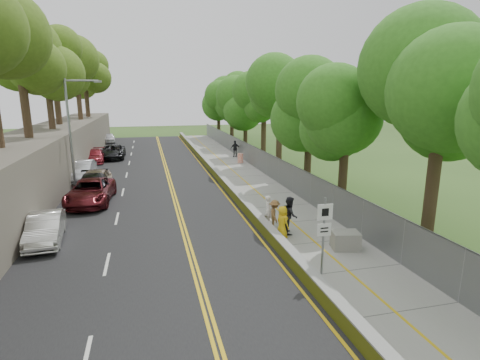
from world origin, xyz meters
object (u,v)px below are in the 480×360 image
signpost (324,228)px  concrete_block (345,240)px  painter_0 (282,222)px  car_1 (45,228)px  streetlight (73,126)px  person_far (235,149)px  car_2 (91,192)px  construction_barrel (240,158)px

signpost → concrete_block: (2.15, 2.04, -1.51)m
painter_0 → car_1: bearing=60.1°
car_1 → streetlight: bearing=85.7°
streetlight → car_1: size_ratio=1.93×
streetlight → person_far: size_ratio=4.38×
car_1 → person_far: size_ratio=2.27×
signpost → car_1: (-11.26, 6.21, -1.24)m
streetlight → concrete_block: 20.70m
signpost → car_2: signpost is taller
signpost → car_2: (-10.05, 12.64, -1.16)m
construction_barrel → person_far: bearing=84.8°
car_2 → signpost: bearing=-47.8°
streetlight → signpost: (11.51, -17.02, -2.68)m
construction_barrel → concrete_block: bearing=-91.7°
concrete_block → person_far: person_far is taller
car_2 → person_far: size_ratio=3.01×
streetlight → construction_barrel: streetlight is taller
car_1 → signpost: bearing=-34.6°
car_1 → construction_barrel: bearing=46.5°
person_far → concrete_block: bearing=85.9°
car_1 → car_2: (1.21, 6.43, 0.08)m
signpost → car_1: bearing=151.1°
concrete_block → signpost: bearing=-136.5°
construction_barrel → painter_0: painter_0 is taller
construction_barrel → streetlight: bearing=-153.0°
concrete_block → person_far: size_ratio=0.66×
streetlight → car_2: 6.00m
signpost → painter_0: size_ratio=1.94×
signpost → car_2: size_ratio=0.56×
car_2 → construction_barrel: bearing=46.0°
streetlight → car_2: (1.46, -4.37, -3.83)m
signpost → concrete_block: bearing=43.5°
construction_barrel → car_1: bearing=-127.9°
signpost → painter_0: (-0.16, 4.02, -1.11)m
person_far → painter_0: bearing=80.2°
signpost → concrete_block: 3.33m
streetlight → construction_barrel: size_ratio=8.41×
concrete_block → person_far: 26.07m
car_1 → concrete_block: bearing=-23.0°
painter_0 → signpost: bearing=163.6°
car_1 → painter_0: painter_0 is taller
car_2 → painter_0: (9.89, -8.63, 0.04)m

